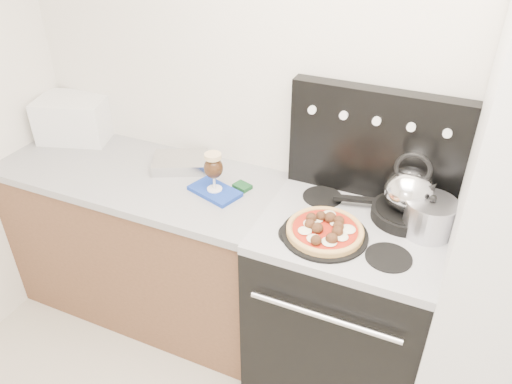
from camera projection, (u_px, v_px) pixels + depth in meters
The scene contains 15 objects.
room_shell at pixel (246, 304), 1.26m from camera, with size 3.52×3.01×2.52m.
base_cabinet at pixel (149, 245), 2.75m from camera, with size 1.45×0.60×0.86m, color brown.
countertop at pixel (138, 175), 2.51m from camera, with size 1.48×0.63×0.04m, color #9E9EA2.
stove_body at pixel (342, 306), 2.35m from camera, with size 0.76×0.65×0.88m, color black.
cooktop at pixel (352, 229), 2.10m from camera, with size 0.76×0.65×0.04m, color #ADADB2.
backguard at pixel (375, 144), 2.16m from camera, with size 0.76×0.08×0.50m, color black.
toaster_oven at pixel (75, 118), 2.76m from camera, with size 0.37×0.27×0.23m, color silver.
foil_sheet at pixel (180, 162), 2.52m from camera, with size 0.27×0.20×0.05m, color silver.
oven_mitt at pixel (215, 191), 2.33m from camera, with size 0.24×0.14×0.02m, color #1736A1.
beer_glass at pixel (214, 172), 2.27m from camera, with size 0.09×0.09×0.19m, color black, non-canonical shape.
pizza_pan at pixel (325, 234), 2.03m from camera, with size 0.35×0.35×0.01m, color black.
pizza at pixel (325, 229), 2.01m from camera, with size 0.31×0.31×0.04m, color tan, non-canonical shape.
skillet at pixel (404, 214), 2.12m from camera, with size 0.28×0.28×0.05m, color black.
tea_kettle at pixel (410, 186), 2.04m from camera, with size 0.20×0.20×0.22m, color silver, non-canonical shape.
stock_pot at pixel (429, 218), 2.01m from camera, with size 0.20×0.20×0.14m, color silver.
Camera 1 is at (0.39, -0.52, 2.18)m, focal length 35.00 mm.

